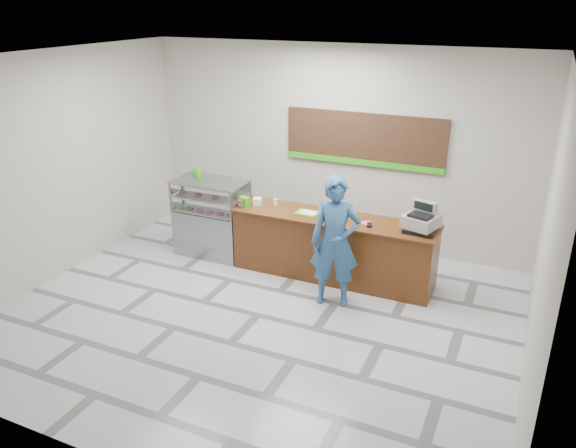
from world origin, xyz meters
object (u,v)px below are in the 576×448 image
at_px(serving_tray, 307,213).
at_px(display_case, 212,217).
at_px(customer, 335,242).
at_px(cash_register, 421,220).
at_px(sales_counter, 333,247).

bearing_deg(serving_tray, display_case, -177.90).
height_order(display_case, customer, customer).
bearing_deg(cash_register, sales_counter, -163.06).
bearing_deg(cash_register, serving_tray, -162.70).
relative_size(display_case, customer, 0.69).
relative_size(sales_counter, display_case, 2.45).
bearing_deg(customer, serving_tray, 120.05).
height_order(sales_counter, display_case, display_case).
bearing_deg(sales_counter, serving_tray, -177.71).
relative_size(sales_counter, customer, 1.69).
bearing_deg(serving_tray, sales_counter, 4.93).
relative_size(display_case, serving_tray, 3.59).
bearing_deg(sales_counter, customer, -68.23).
distance_m(cash_register, customer, 1.31).
bearing_deg(display_case, cash_register, 0.33).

